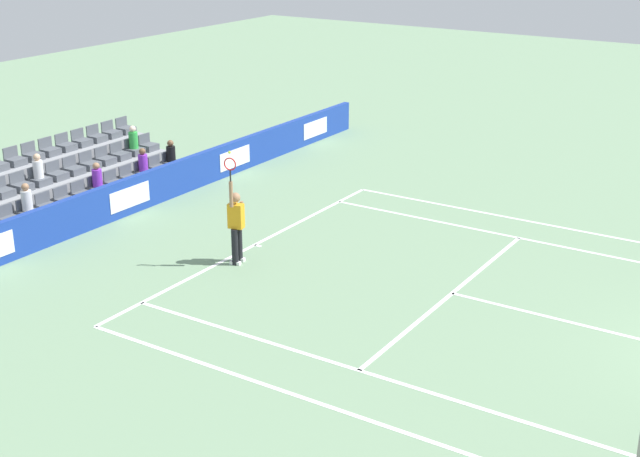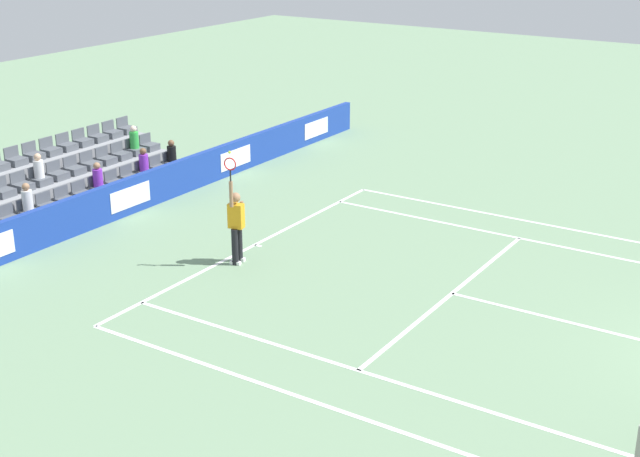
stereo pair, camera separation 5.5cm
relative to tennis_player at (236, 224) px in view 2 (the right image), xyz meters
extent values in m
cube|color=white|center=(-1.17, -0.36, -0.99)|extent=(10.97, 0.10, 0.01)
cube|color=white|center=(-1.17, 5.13, -0.99)|extent=(8.23, 0.10, 0.01)
cube|color=white|center=(-1.17, 8.33, -0.99)|extent=(0.10, 6.40, 0.01)
cube|color=white|center=(2.94, 5.59, -0.99)|extent=(0.10, 11.89, 0.01)
cube|color=white|center=(-5.29, 5.59, -0.99)|extent=(0.10, 11.89, 0.01)
cube|color=white|center=(4.31, 5.59, -0.99)|extent=(0.10, 11.89, 0.01)
cube|color=white|center=(-6.66, 5.59, -0.99)|extent=(0.10, 11.89, 0.01)
cube|color=white|center=(-1.17, -0.26, -0.99)|extent=(0.10, 0.20, 0.01)
cube|color=#193899|center=(-1.17, -4.75, -0.47)|extent=(23.64, 0.20, 1.04)
cube|color=white|center=(-10.63, -4.64, -0.47)|extent=(1.51, 0.01, 0.58)
cube|color=white|center=(-5.90, -4.64, -0.47)|extent=(1.51, 0.01, 0.58)
cube|color=white|center=(-1.17, -4.64, -0.47)|extent=(1.51, 0.01, 0.58)
cylinder|color=black|center=(-0.12, -0.03, -0.54)|extent=(0.16, 0.16, 0.90)
cylinder|color=black|center=(0.11, 0.02, -0.54)|extent=(0.16, 0.16, 0.90)
cube|color=white|center=(-0.12, -0.03, -0.95)|extent=(0.17, 0.28, 0.08)
cube|color=white|center=(0.11, 0.02, -0.95)|extent=(0.17, 0.28, 0.08)
cube|color=orange|center=(-0.01, 0.00, 0.21)|extent=(0.29, 0.40, 0.60)
sphere|color=#9E7251|center=(-0.01, 0.00, 0.67)|extent=(0.24, 0.24, 0.24)
cylinder|color=#9E7251|center=(0.21, 0.04, 0.82)|extent=(0.09, 0.09, 0.62)
cylinder|color=#9E7251|center=(-0.23, 0.00, 0.23)|extent=(0.09, 0.09, 0.56)
cylinder|color=black|center=(0.21, 0.04, 1.27)|extent=(0.04, 0.04, 0.28)
torus|color=red|center=(0.21, 0.04, 1.55)|extent=(0.10, 0.31, 0.31)
sphere|color=#D1E533|center=(0.21, 0.04, 1.83)|extent=(0.07, 0.07, 0.07)
cube|color=gray|center=(-1.17, -5.83, -0.78)|extent=(6.82, 0.95, 0.42)
cube|color=#545960|center=(-4.27, -5.83, -0.47)|extent=(0.48, 0.44, 0.20)
cube|color=#545960|center=(-4.27, -6.03, -0.22)|extent=(0.48, 0.04, 0.30)
cube|color=#545960|center=(-3.65, -5.83, -0.47)|extent=(0.48, 0.44, 0.20)
cube|color=#545960|center=(-3.65, -6.03, -0.22)|extent=(0.48, 0.04, 0.30)
cube|color=#545960|center=(-3.03, -5.83, -0.47)|extent=(0.48, 0.44, 0.20)
cube|color=#545960|center=(-3.03, -6.03, -0.22)|extent=(0.48, 0.04, 0.30)
cube|color=#545960|center=(-2.41, -5.83, -0.47)|extent=(0.48, 0.44, 0.20)
cube|color=#545960|center=(-2.41, -6.03, -0.22)|extent=(0.48, 0.04, 0.30)
cube|color=#545960|center=(-1.79, -5.83, -0.47)|extent=(0.48, 0.44, 0.20)
cube|color=#545960|center=(-1.79, -6.03, -0.22)|extent=(0.48, 0.04, 0.30)
cube|color=#545960|center=(-1.17, -5.83, -0.47)|extent=(0.48, 0.44, 0.20)
cube|color=#545960|center=(-1.17, -6.03, -0.22)|extent=(0.48, 0.04, 0.30)
cube|color=#545960|center=(-0.55, -5.83, -0.47)|extent=(0.48, 0.44, 0.20)
cube|color=#545960|center=(-0.55, -6.03, -0.22)|extent=(0.48, 0.04, 0.30)
cube|color=#545960|center=(0.07, -5.83, -0.47)|extent=(0.48, 0.44, 0.20)
cube|color=#545960|center=(0.07, -6.03, -0.22)|extent=(0.48, 0.04, 0.30)
cube|color=#545960|center=(0.69, -5.83, -0.47)|extent=(0.48, 0.44, 0.20)
cube|color=#545960|center=(0.69, -6.03, -0.22)|extent=(0.48, 0.04, 0.30)
cube|color=#545960|center=(1.31, -5.83, -0.47)|extent=(0.48, 0.44, 0.20)
cube|color=#545960|center=(1.31, -6.03, -0.22)|extent=(0.48, 0.04, 0.30)
cube|color=#545960|center=(1.93, -5.83, -0.47)|extent=(0.48, 0.44, 0.20)
cube|color=#545960|center=(1.93, -6.03, -0.22)|extent=(0.48, 0.04, 0.30)
cube|color=gray|center=(-1.17, -6.78, -0.57)|extent=(6.82, 0.95, 0.84)
cube|color=#545960|center=(-4.27, -6.78, -0.05)|extent=(0.48, 0.44, 0.20)
cube|color=#545960|center=(-4.27, -6.98, 0.20)|extent=(0.48, 0.04, 0.30)
cube|color=#545960|center=(-3.65, -6.78, -0.05)|extent=(0.48, 0.44, 0.20)
cube|color=#545960|center=(-3.65, -6.98, 0.20)|extent=(0.48, 0.04, 0.30)
cube|color=#545960|center=(-3.03, -6.78, -0.05)|extent=(0.48, 0.44, 0.20)
cube|color=#545960|center=(-3.03, -6.98, 0.20)|extent=(0.48, 0.04, 0.30)
cube|color=#545960|center=(-2.41, -6.78, -0.05)|extent=(0.48, 0.44, 0.20)
cube|color=#545960|center=(-2.41, -6.98, 0.20)|extent=(0.48, 0.04, 0.30)
cube|color=#545960|center=(-1.79, -6.78, -0.05)|extent=(0.48, 0.44, 0.20)
cube|color=#545960|center=(-1.79, -6.98, 0.20)|extent=(0.48, 0.04, 0.30)
cube|color=#545960|center=(-1.17, -6.78, -0.05)|extent=(0.48, 0.44, 0.20)
cube|color=#545960|center=(-1.17, -6.98, 0.20)|extent=(0.48, 0.04, 0.30)
cube|color=#545960|center=(-0.55, -6.78, -0.05)|extent=(0.48, 0.44, 0.20)
cube|color=#545960|center=(-0.55, -6.98, 0.20)|extent=(0.48, 0.04, 0.30)
cube|color=#545960|center=(0.07, -6.78, -0.05)|extent=(0.48, 0.44, 0.20)
cube|color=#545960|center=(0.07, -6.98, 0.20)|extent=(0.48, 0.04, 0.30)
cube|color=#545960|center=(0.69, -6.78, -0.05)|extent=(0.48, 0.44, 0.20)
cube|color=#545960|center=(0.69, -6.98, 0.20)|extent=(0.48, 0.04, 0.30)
cube|color=#545960|center=(1.31, -6.78, -0.05)|extent=(0.48, 0.44, 0.20)
cube|color=gray|center=(-1.17, -7.73, -0.36)|extent=(6.82, 0.95, 1.26)
cube|color=#545960|center=(-4.27, -7.73, 0.37)|extent=(0.48, 0.44, 0.20)
cube|color=#545960|center=(-4.27, -7.93, 0.62)|extent=(0.48, 0.04, 0.30)
cube|color=#545960|center=(-3.65, -7.73, 0.37)|extent=(0.48, 0.44, 0.20)
cube|color=#545960|center=(-3.65, -7.93, 0.62)|extent=(0.48, 0.04, 0.30)
cube|color=#545960|center=(-3.03, -7.73, 0.37)|extent=(0.48, 0.44, 0.20)
cube|color=#545960|center=(-3.03, -7.93, 0.62)|extent=(0.48, 0.04, 0.30)
cube|color=#545960|center=(-2.41, -7.73, 0.37)|extent=(0.48, 0.44, 0.20)
cube|color=#545960|center=(-2.41, -7.93, 0.62)|extent=(0.48, 0.04, 0.30)
cube|color=#545960|center=(-1.79, -7.73, 0.37)|extent=(0.48, 0.44, 0.20)
cube|color=#545960|center=(-1.79, -7.93, 0.62)|extent=(0.48, 0.04, 0.30)
cube|color=#545960|center=(-1.17, -7.73, 0.37)|extent=(0.48, 0.44, 0.20)
cube|color=#545960|center=(-1.17, -7.93, 0.62)|extent=(0.48, 0.04, 0.30)
cube|color=#545960|center=(-0.55, -7.73, 0.37)|extent=(0.48, 0.44, 0.20)
cube|color=#545960|center=(-0.55, -7.93, 0.62)|extent=(0.48, 0.04, 0.30)
cube|color=#545960|center=(0.07, -7.73, 0.37)|extent=(0.48, 0.44, 0.20)
cube|color=#545960|center=(0.07, -7.93, 0.62)|extent=(0.48, 0.04, 0.30)
cylinder|color=black|center=(-4.27, -5.88, -0.13)|extent=(0.28, 0.28, 0.48)
sphere|color=brown|center=(-4.27, -5.88, 0.20)|extent=(0.20, 0.20, 0.20)
cylinder|color=purple|center=(-1.17, -5.88, -0.12)|extent=(0.28, 0.28, 0.50)
sphere|color=#9E7251|center=(-1.17, -5.88, 0.23)|extent=(0.20, 0.20, 0.20)
cylinder|color=white|center=(1.31, -5.88, -0.10)|extent=(0.28, 0.28, 0.55)
sphere|color=#9E7251|center=(1.31, -5.88, 0.27)|extent=(0.20, 0.20, 0.20)
cylinder|color=white|center=(0.07, -6.83, 0.29)|extent=(0.28, 0.28, 0.49)
sphere|color=#D3A884|center=(0.07, -6.83, 0.64)|extent=(0.20, 0.20, 0.20)
cylinder|color=green|center=(-3.65, -6.83, 0.30)|extent=(0.28, 0.28, 0.51)
sphere|color=beige|center=(-3.65, -6.83, 0.66)|extent=(0.20, 0.20, 0.20)
cylinder|color=purple|center=(-3.03, -5.88, -0.12)|extent=(0.28, 0.28, 0.50)
sphere|color=brown|center=(-3.03, -5.88, 0.23)|extent=(0.20, 0.20, 0.20)
camera|label=1|loc=(15.56, 12.37, 7.21)|focal=49.63mm
camera|label=2|loc=(15.53, 12.41, 7.21)|focal=49.63mm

